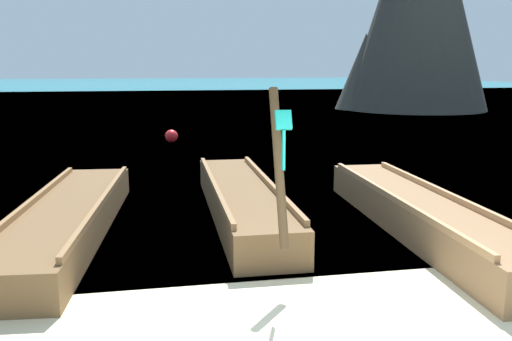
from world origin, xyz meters
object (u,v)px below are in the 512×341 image
longtail_boat_turquoise_ribbon (242,201)px  longtail_boat_blue_ribbon (421,215)px  mooring_buoy_near (171,136)px  longtail_boat_yellow_ribbon (67,219)px

longtail_boat_turquoise_ribbon → longtail_boat_blue_ribbon: longtail_boat_turquoise_ribbon is taller
longtail_boat_turquoise_ribbon → mooring_buoy_near: (-0.95, 10.60, -0.07)m
mooring_buoy_near → longtail_boat_blue_ribbon: bearing=-72.6°
longtail_boat_turquoise_ribbon → longtail_boat_blue_ribbon: size_ratio=0.94×
longtail_boat_blue_ribbon → longtail_boat_turquoise_ribbon: bearing=151.1°
longtail_boat_turquoise_ribbon → mooring_buoy_near: longtail_boat_turquoise_ribbon is taller
longtail_boat_turquoise_ribbon → longtail_boat_yellow_ribbon: bearing=-169.2°
longtail_boat_yellow_ribbon → longtail_boat_blue_ribbon: longtail_boat_yellow_ribbon is taller
longtail_boat_yellow_ribbon → longtail_boat_turquoise_ribbon: 3.18m
longtail_boat_yellow_ribbon → longtail_boat_turquoise_ribbon: bearing=10.8°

